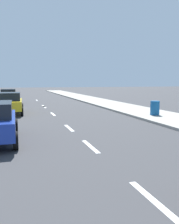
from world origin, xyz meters
name	(u,v)px	position (x,y,z in m)	size (l,w,h in m)	color
ground_plane	(50,111)	(0.00, 20.00, 0.00)	(160.00, 160.00, 0.00)	#38383A
sidewalk_strip	(116,106)	(6.61, 22.00, 0.07)	(3.60, 80.00, 0.14)	#9E998E
lane_stripe_1	(153,200)	(0.00, 5.00, 0.00)	(0.16, 1.80, 0.01)	white
lane_stripe_2	(90,146)	(0.00, 9.18, 0.00)	(0.16, 1.80, 0.01)	white
lane_stripe_3	(69,128)	(0.00, 12.82, 0.00)	(0.16, 1.80, 0.01)	white
lane_stripe_4	(53,114)	(0.00, 18.30, 0.00)	(0.16, 1.80, 0.01)	white
lane_stripe_5	(45,107)	(0.00, 23.40, 0.00)	(0.16, 1.80, 0.01)	white
lane_stripe_6	(44,106)	(0.00, 24.35, 0.00)	(0.16, 1.80, 0.01)	white
lane_stripe_7	(37,100)	(0.00, 31.94, 0.00)	(0.16, 1.80, 0.01)	white
parked_car_yellow	(10,103)	(-2.97, 19.34, 0.84)	(1.97, 4.08, 1.57)	gold
parked_car_black	(9,96)	(-3.24, 27.81, 0.83)	(1.87, 3.88, 1.57)	black
trash_bin_far	(155,108)	(6.28, 14.86, 0.61)	(0.60, 0.60, 0.94)	#14518C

